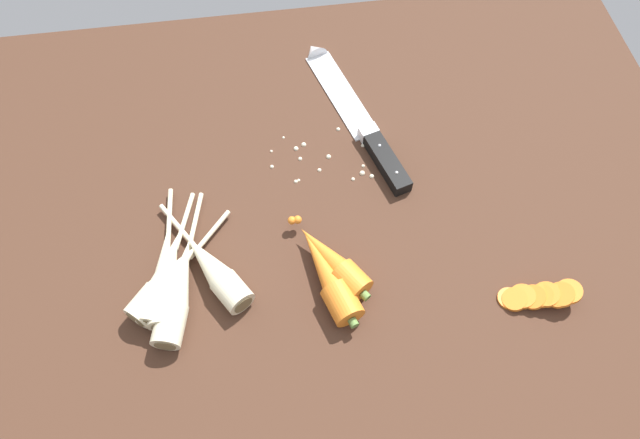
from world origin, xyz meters
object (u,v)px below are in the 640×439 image
at_px(parsnip_mid_left, 178,291).
at_px(parsnip_mid_right, 165,277).
at_px(whole_carrot_second, 333,263).
at_px(parsnip_front, 167,281).
at_px(parsnip_outer, 165,277).
at_px(parsnip_back, 214,270).
at_px(chefs_knife, 352,109).
at_px(whole_carrot, 329,277).
at_px(carrot_slice_stack, 540,296).

height_order(parsnip_mid_left, parsnip_mid_right, same).
distance_m(whole_carrot_second, parsnip_front, 0.23).
bearing_deg(whole_carrot_second, parsnip_mid_left, -176.99).
bearing_deg(parsnip_outer, parsnip_back, 0.72).
bearing_deg(whole_carrot_second, parsnip_outer, 177.15).
distance_m(whole_carrot_second, parsnip_back, 0.16).
xyz_separation_m(chefs_knife, whole_carrot_second, (-0.08, -0.28, 0.01)).
relative_size(whole_carrot, parsnip_back, 0.96).
height_order(chefs_knife, carrot_slice_stack, carrot_slice_stack).
height_order(parsnip_mid_left, parsnip_back, same).
bearing_deg(chefs_knife, parsnip_mid_left, -134.88).
distance_m(parsnip_back, parsnip_outer, 0.07).
bearing_deg(whole_carrot_second, whole_carrot, -113.98).
distance_m(whole_carrot, parsnip_back, 0.16).
relative_size(chefs_knife, whole_carrot_second, 2.39).
relative_size(whole_carrot_second, parsnip_back, 0.77).
bearing_deg(chefs_knife, parsnip_outer, -138.82).
relative_size(chefs_knife, parsnip_back, 1.84).
xyz_separation_m(chefs_knife, whole_carrot, (-0.08, -0.30, 0.01)).
height_order(whole_carrot, carrot_slice_stack, whole_carrot).
xyz_separation_m(whole_carrot_second, parsnip_mid_left, (-0.21, -0.01, -0.00)).
relative_size(whole_carrot_second, parsnip_mid_right, 0.65).
xyz_separation_m(parsnip_mid_left, parsnip_mid_right, (-0.02, 0.02, 0.00)).
distance_m(parsnip_front, parsnip_mid_left, 0.02).
relative_size(chefs_knife, parsnip_front, 2.03).
bearing_deg(chefs_knife, parsnip_front, -137.88).
xyz_separation_m(chefs_knife, parsnip_outer, (-0.31, -0.27, 0.01)).
bearing_deg(parsnip_mid_right, whole_carrot_second, -2.85).
xyz_separation_m(parsnip_mid_right, carrot_slice_stack, (0.50, -0.10, -0.01)).
bearing_deg(chefs_knife, whole_carrot_second, -105.15).
height_order(whole_carrot, parsnip_mid_left, whole_carrot).
relative_size(parsnip_front, parsnip_outer, 0.81).
bearing_deg(whole_carrot, chefs_knife, 74.20).
xyz_separation_m(whole_carrot_second, carrot_slice_stack, (0.27, -0.09, -0.01)).
height_order(parsnip_mid_right, parsnip_outer, same).
bearing_deg(parsnip_front, chefs_knife, 42.12).
height_order(parsnip_outer, carrot_slice_stack, parsnip_outer).
relative_size(parsnip_mid_left, parsnip_mid_right, 1.06).
relative_size(whole_carrot_second, parsnip_outer, 0.69).
distance_m(whole_carrot_second, parsnip_mid_left, 0.21).
distance_m(parsnip_back, carrot_slice_stack, 0.44).
bearing_deg(parsnip_back, parsnip_front, -173.79).
xyz_separation_m(parsnip_mid_left, parsnip_back, (0.05, 0.02, 0.00)).
xyz_separation_m(parsnip_back, carrot_slice_stack, (0.43, -0.10, -0.01)).
bearing_deg(carrot_slice_stack, chefs_knife, 118.06).
xyz_separation_m(parsnip_outer, carrot_slice_stack, (0.50, -0.10, -0.01)).
bearing_deg(parsnip_outer, carrot_slice_stack, -10.94).
bearing_deg(parsnip_mid_left, whole_carrot_second, 3.01).
height_order(chefs_knife, parsnip_mid_right, parsnip_mid_right).
bearing_deg(parsnip_mid_left, carrot_slice_stack, -8.70).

